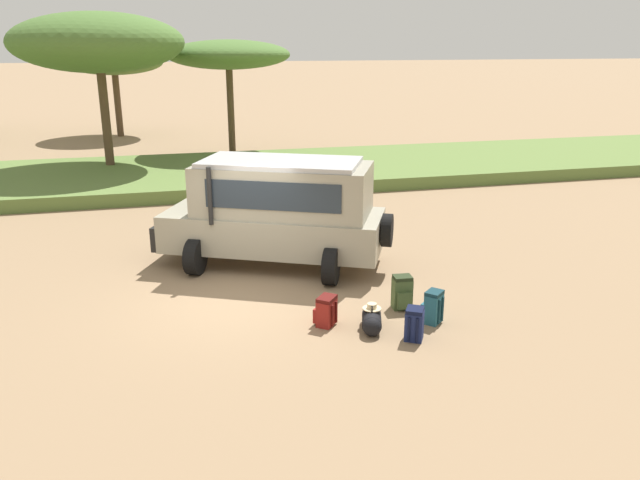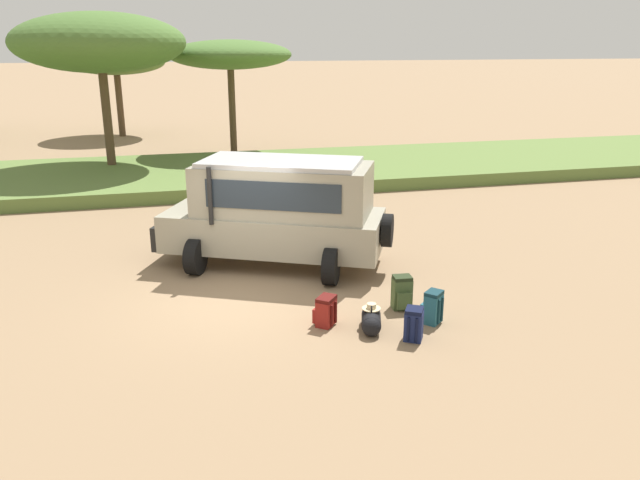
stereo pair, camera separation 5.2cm
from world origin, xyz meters
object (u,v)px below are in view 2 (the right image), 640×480
Objects in this scene: duffel_bag_low_black_case at (371,320)px; acacia_tree_right_mid at (99,43)px; backpack_near_rear_wheel at (414,324)px; acacia_tree_centre_back at (116,63)px; backpack_beside_front_wheel at (326,311)px; acacia_tree_far_right at (230,55)px; safari_vehicle at (278,210)px; backpack_cluster_center at (402,293)px; backpack_outermost at (433,307)px.

acacia_tree_right_mid reaches higher than duffel_bag_low_black_case.
backpack_near_rear_wheel is 27.62m from acacia_tree_centre_back.
acacia_tree_right_mid reaches higher than acacia_tree_centre_back.
acacia_tree_far_right is (0.33, 17.37, 4.11)m from backpack_beside_front_wheel.
acacia_tree_centre_back is 9.85m from acacia_tree_far_right.
safari_vehicle is at bearing -92.34° from acacia_tree_far_right.
backpack_cluster_center is 26.45m from acacia_tree_centre_back.
safari_vehicle is 22.98m from acacia_tree_centre_back.
duffel_bag_low_black_case is at bearing -70.50° from acacia_tree_right_mid.
backpack_outermost is 27.23m from acacia_tree_centre_back.
acacia_tree_centre_back is (-6.13, 26.70, 3.58)m from backpack_near_rear_wheel.
acacia_tree_far_right reaches higher than backpack_beside_front_wheel.
duffel_bag_low_black_case is at bearing -88.66° from acacia_tree_far_right.
acacia_tree_centre_back is at bearing 104.40° from backpack_outermost.
backpack_outermost is (1.91, -0.38, 0.03)m from backpack_beside_front_wheel.
backpack_cluster_center reaches higher than backpack_near_rear_wheel.
acacia_tree_centre_back reaches higher than backpack_near_rear_wheel.
safari_vehicle reaches higher than backpack_beside_front_wheel.
acacia_tree_right_mid reaches higher than backpack_outermost.
duffel_bag_low_black_case is at bearing -78.02° from acacia_tree_centre_back.
safari_vehicle is 8.70× the size of backpack_outermost.
duffel_bag_low_black_case is at bearing -140.11° from backpack_cluster_center.
backpack_outermost is 18.29m from acacia_tree_far_right.
acacia_tree_centre_back is (-5.55, 26.14, 3.68)m from duffel_bag_low_black_case.
backpack_near_rear_wheel is (1.57, -4.32, -1.01)m from safari_vehicle.
acacia_tree_far_right is at bearing 88.91° from backpack_beside_front_wheel.
acacia_tree_centre_back is at bearing 90.93° from acacia_tree_right_mid.
backpack_cluster_center is (1.60, 0.34, 0.06)m from backpack_beside_front_wheel.
acacia_tree_right_mid reaches higher than safari_vehicle.
backpack_cluster_center is 16.37m from acacia_tree_right_mid.
duffel_bag_low_black_case is at bearing -75.32° from safari_vehicle.
acacia_tree_right_mid reaches higher than backpack_cluster_center.
safari_vehicle is at bearing 121.14° from backpack_cluster_center.
backpack_beside_front_wheel is 0.09× the size of acacia_tree_right_mid.
backpack_cluster_center is at bearing 77.84° from backpack_near_rear_wheel.
backpack_near_rear_wheel is 0.68× the size of duffel_bag_low_black_case.
acacia_tree_far_right is at bearing -58.56° from acacia_tree_centre_back.
safari_vehicle is 14.33m from acacia_tree_far_right.
backpack_cluster_center is 0.79m from backpack_outermost.
backpack_outermost is 0.72× the size of duffel_bag_low_black_case.
safari_vehicle is 6.31× the size of duffel_bag_low_black_case.
acacia_tree_centre_back reaches higher than backpack_outermost.
backpack_outermost reaches higher than backpack_near_rear_wheel.
backpack_beside_front_wheel is 0.94× the size of backpack_near_rear_wheel.
backpack_cluster_center is at bearing 113.37° from backpack_outermost.
backpack_cluster_center reaches higher than backpack_outermost.
duffel_bag_low_black_case is at bearing 179.48° from backpack_outermost.
backpack_cluster_center is at bearing -66.69° from acacia_tree_right_mid.
backpack_cluster_center is 0.11× the size of acacia_tree_right_mid.
duffel_bag_low_black_case is 0.14× the size of acacia_tree_right_mid.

